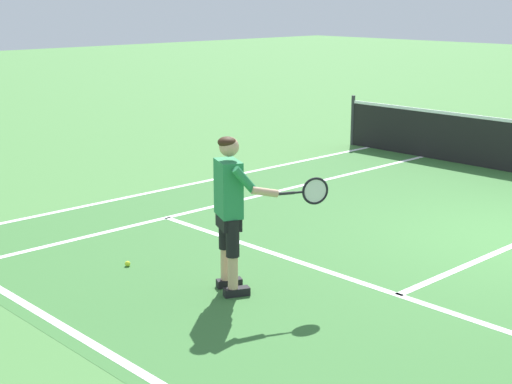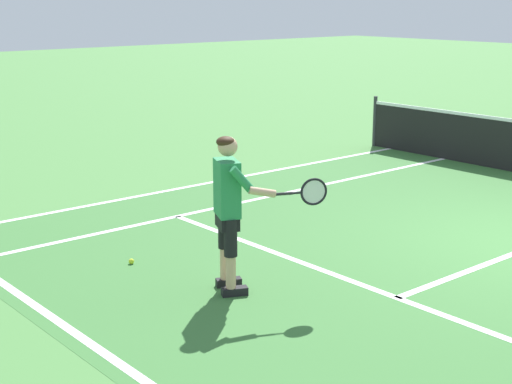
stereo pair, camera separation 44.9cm
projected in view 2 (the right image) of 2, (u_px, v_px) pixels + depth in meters
court_inner_surface at (488, 264)px, 9.21m from camera, size 10.98×9.84×0.00m
line_service at (397, 298)px, 8.16m from camera, size 8.23×0.10×0.01m
line_singles_left at (264, 197)px, 12.26m from camera, size 0.10×9.44×0.01m
line_doubles_left at (212, 182)px, 13.27m from camera, size 0.10×9.44×0.01m
tennis_player at (230, 204)px, 8.12m from camera, size 0.99×0.96×1.71m
tennis_ball_near_feet at (131, 261)px, 9.20m from camera, size 0.07×0.07×0.07m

